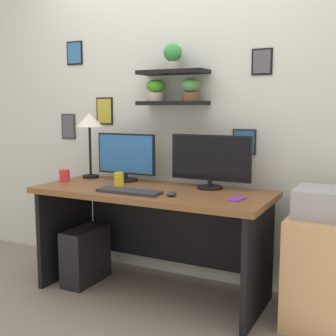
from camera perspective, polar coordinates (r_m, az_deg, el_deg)
name	(u,v)px	position (r m, az deg, el deg)	size (l,w,h in m)	color
ground_plane	(152,293)	(3.28, -2.03, -15.72)	(8.00, 8.00, 0.00)	gray
back_wall_assembly	(179,101)	(3.40, 1.45, 8.56)	(4.40, 0.24, 2.70)	silver
desk	(156,217)	(3.15, -1.58, -6.33)	(1.64, 0.68, 0.75)	brown
monitor_left	(126,157)	(3.39, -5.40, 1.43)	(0.49, 0.18, 0.36)	black
monitor_right	(210,161)	(3.08, 5.47, 0.94)	(0.58, 0.18, 0.37)	black
keyboard	(129,191)	(2.94, -4.99, -3.01)	(0.44, 0.14, 0.02)	#2D2D33
computer_mouse	(172,194)	(2.83, 0.46, -3.32)	(0.06, 0.09, 0.03)	#2D2D33
desk_lamp	(90,124)	(3.57, -10.03, 5.53)	(0.21, 0.21, 0.51)	black
cell_phone	(237,199)	(2.75, 8.81, -3.94)	(0.07, 0.14, 0.01)	purple
coffee_mug	(64,175)	(3.47, -13.13, -0.93)	(0.08, 0.08, 0.09)	red
pen_cup	(119,179)	(3.18, -6.31, -1.47)	(0.07, 0.07, 0.10)	yellow
drawer_cabinet	(325,271)	(2.90, 19.54, -12.36)	(0.44, 0.50, 0.67)	tan
printer	(329,203)	(2.79, 19.94, -4.27)	(0.38, 0.34, 0.17)	#9E9EA3
computer_tower_left	(86,255)	(3.46, -10.49, -10.93)	(0.18, 0.40, 0.42)	black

